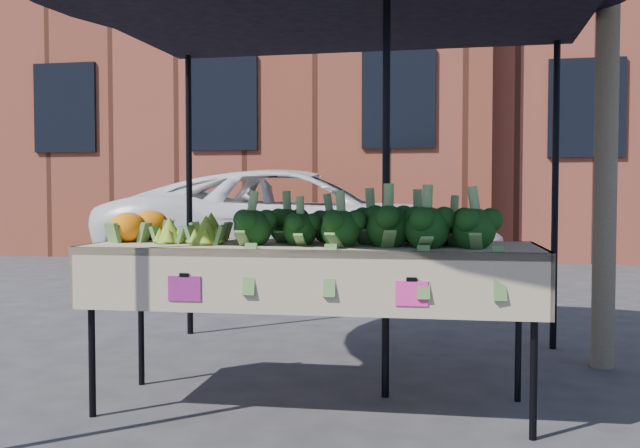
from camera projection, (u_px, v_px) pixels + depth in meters
The scene contains 9 objects.
ground at pixel (354, 406), 3.98m from camera, with size 90.00×90.00×0.00m, color #2C2C2F.
table at pixel (313, 327), 3.90m from camera, with size 2.43×0.90×0.90m.
canopy at pixel (328, 160), 4.24m from camera, with size 3.16×3.16×2.74m, color black, non-canonical shape.
broccoli_heap at pixel (364, 219), 3.85m from camera, with size 1.38×0.58×0.28m, color black.
romanesco_cluster at pixel (195, 223), 4.00m from camera, with size 0.44×0.48×0.21m, color #89A82D.
cauliflower_pair at pixel (140, 224), 4.15m from camera, with size 0.24×0.44×0.19m, color orange.
vehicle at pixel (302, 82), 9.73m from camera, with size 2.46×1.48×5.34m, color white.
street_tree at pixel (608, 41), 4.76m from camera, with size 2.21×2.21×4.35m, color #1E4C14, non-canonical shape.
building_left at pixel (219, 48), 16.52m from camera, with size 12.00×8.00×9.00m, color brown.
Camera 1 is at (0.60, -3.89, 1.18)m, focal length 40.44 mm.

